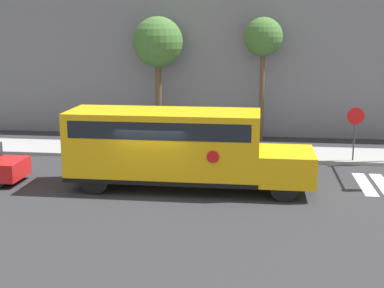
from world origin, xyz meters
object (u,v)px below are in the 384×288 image
Objects in this scene: school_bus at (175,145)px; stop_sign at (355,126)px; tree_far_sidewalk at (263,39)px; tree_near_sidewalk at (158,43)px.

school_bus reaches higher than stop_sign.
tree_far_sidewalk reaches higher than stop_sign.
school_bus is 1.39× the size of tree_near_sidewalk.
tree_near_sidewalk is at bearing -178.93° from tree_far_sidewalk.
stop_sign is at bearing -25.03° from tree_near_sidewalk.
stop_sign is (7.45, 4.83, 0.02)m from school_bus.
tree_near_sidewalk is (-9.87, 4.61, 3.50)m from stop_sign.
tree_far_sidewalk is (3.26, 9.54, 3.77)m from school_bus.
tree_far_sidewalk is (-4.19, 4.71, 3.75)m from stop_sign.
stop_sign is at bearing 32.94° from school_bus.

